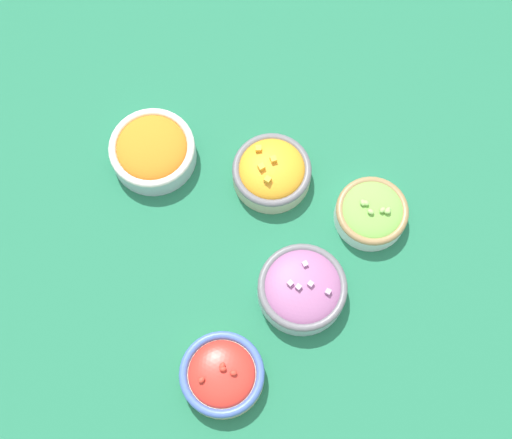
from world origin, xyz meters
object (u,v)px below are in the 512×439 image
bowl_carrots (152,150)px  bowl_lettuce (372,212)px  bowl_squash (272,171)px  bowl_red_onion (302,288)px  bowl_cherry_tomatoes (222,375)px

bowl_carrots → bowl_lettuce: same height
bowl_squash → bowl_lettuce: size_ratio=1.11×
bowl_squash → bowl_lettuce: 0.17m
bowl_red_onion → bowl_carrots: bowl_red_onion is taller
bowl_squash → bowl_red_onion: size_ratio=0.94×
bowl_carrots → bowl_lettuce: size_ratio=1.21×
bowl_lettuce → bowl_carrots: bearing=-131.8°
bowl_cherry_tomatoes → bowl_lettuce: size_ratio=1.09×
bowl_squash → bowl_cherry_tomatoes: bowl_squash is taller
bowl_squash → bowl_lettuce: bearing=41.3°
bowl_red_onion → bowl_cherry_tomatoes: bearing=-68.0°
bowl_carrots → bowl_lettuce: (0.24, 0.27, -0.00)m
bowl_cherry_tomatoes → bowl_carrots: same height
bowl_squash → bowl_red_onion: 0.19m
bowl_squash → bowl_red_onion: bowl_squash is taller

